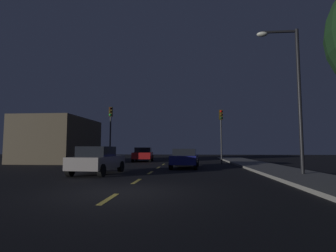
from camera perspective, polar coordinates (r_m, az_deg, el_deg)
ground_plane at (r=15.54m, az=-3.61°, el=-10.09°), size 80.00×80.00×0.00m
sidewalk_curb_right at (r=16.24m, az=23.96°, el=-9.19°), size 3.00×40.00×0.15m
lane_stripe_nearest at (r=7.59m, az=-13.01°, el=-15.45°), size 0.16×1.60×0.01m
lane_stripe_second at (r=11.23m, az=-6.96°, el=-12.05°), size 0.16×1.60×0.01m
lane_stripe_third at (r=14.95m, az=-3.95°, el=-10.28°), size 0.16×1.60×0.01m
lane_stripe_fourth at (r=18.70m, az=-2.16°, el=-9.20°), size 0.16×1.60×0.01m
lane_stripe_fifth at (r=22.47m, az=-0.98°, el=-8.47°), size 0.16×1.60×0.01m
traffic_signal_left at (r=24.90m, az=-12.64°, el=0.45°), size 0.32×0.38×5.28m
traffic_signal_right at (r=23.91m, az=11.69°, el=0.05°), size 0.32×0.38×4.89m
car_stopped_ahead at (r=18.61m, az=3.80°, el=-7.04°), size 2.09×4.60×1.35m
car_adjacent_lane at (r=14.53m, az=-15.37°, el=-7.30°), size 2.11×3.97×1.49m
car_oncoming_far at (r=27.17m, az=-5.56°, el=-6.26°), size 2.18×3.96×1.46m
street_lamp_right at (r=14.62m, az=25.88°, el=7.89°), size 2.11×0.36×7.52m
storefront_left at (r=28.11m, az=-22.91°, el=-2.94°), size 5.60×8.41×4.35m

